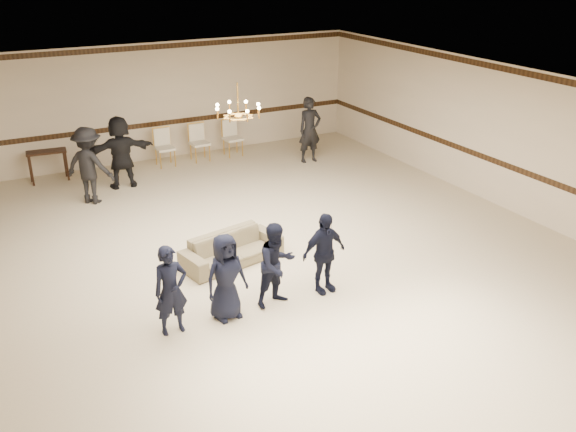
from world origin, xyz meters
name	(u,v)px	position (x,y,z in m)	size (l,w,h in m)	color
room	(262,180)	(0.00, 0.00, 1.60)	(12.01, 14.01, 3.21)	beige
chair_rail	(154,124)	(0.00, 6.99, 1.00)	(12.00, 0.02, 0.14)	#34200F
crown_molding	(147,47)	(0.00, 6.99, 3.08)	(12.00, 0.02, 0.14)	#34200F
chandelier	(238,100)	(0.00, 1.00, 2.88)	(0.94, 0.94, 0.89)	gold
boy_a	(171,290)	(-2.31, -1.60, 0.73)	(0.53, 0.35, 1.45)	black
boy_b	(226,277)	(-1.41, -1.60, 0.73)	(0.71, 0.46, 1.45)	black
boy_c	(277,265)	(-0.51, -1.60, 0.73)	(0.71, 0.55, 1.45)	black
boy_d	(324,253)	(0.39, -1.60, 0.73)	(0.85, 0.35, 1.45)	black
settee	(232,249)	(-0.60, 0.12, 0.28)	(1.94, 0.76, 0.57)	#70674B
adult_left	(89,166)	(-2.28, 4.46, 0.90)	(1.17, 0.67, 1.81)	black
adult_mid	(121,152)	(-1.38, 5.16, 0.90)	(1.67, 0.53, 1.81)	black
adult_right	(310,130)	(3.72, 4.76, 0.90)	(0.66, 0.43, 1.81)	black
banquet_chair_left	(165,148)	(0.05, 6.26, 0.51)	(0.49, 0.49, 1.01)	beige
banquet_chair_mid	(200,143)	(1.05, 6.26, 0.51)	(0.49, 0.49, 1.01)	beige
banquet_chair_right	(233,138)	(2.05, 6.26, 0.51)	(0.49, 0.49, 1.01)	beige
console_table	(48,166)	(-2.95, 6.46, 0.40)	(0.96, 0.41, 0.81)	black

